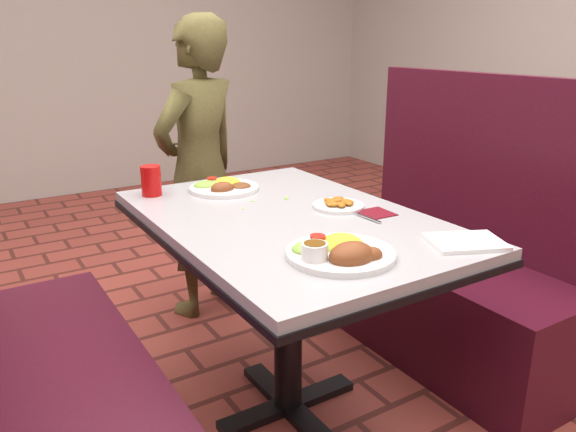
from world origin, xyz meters
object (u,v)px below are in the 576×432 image
object	(u,v)px
booth_bench_left	(48,404)
booth_bench_right	(447,280)
near_dinner_plate	(340,247)
plantain_plate	(338,204)
dining_table	(288,243)
red_tumbler	(151,181)
far_dinner_plate	(223,184)
diner_person	(200,171)

from	to	relation	value
booth_bench_left	booth_bench_right	world-z (taller)	same
near_dinner_plate	plantain_plate	world-z (taller)	near_dinner_plate
booth_bench_left	near_dinner_plate	size ratio (longest dim) A/B	4.07
dining_table	red_tumbler	bearing A→B (deg)	121.46
booth_bench_left	far_dinner_plate	world-z (taller)	booth_bench_left
dining_table	near_dinner_plate	world-z (taller)	near_dinner_plate
booth_bench_left	diner_person	bearing A→B (deg)	46.47
dining_table	far_dinner_plate	xyz separation A→B (m)	(-0.04, 0.41, 0.12)
booth_bench_right	plantain_plate	bearing A→B (deg)	-179.00
booth_bench_right	diner_person	world-z (taller)	diner_person
diner_person	red_tumbler	world-z (taller)	diner_person
near_dinner_plate	diner_person	bearing A→B (deg)	82.95
diner_person	plantain_plate	xyz separation A→B (m)	(0.11, -0.94, 0.05)
dining_table	diner_person	xyz separation A→B (m)	(0.09, 0.93, 0.05)
booth_bench_left	diner_person	world-z (taller)	diner_person
red_tumbler	far_dinner_plate	bearing A→B (deg)	-15.56
dining_table	booth_bench_left	xyz separation A→B (m)	(-0.80, 0.00, -0.32)
dining_table	near_dinner_plate	xyz separation A→B (m)	(-0.08, -0.38, 0.13)
diner_person	red_tumbler	distance (m)	0.60
far_dinner_plate	red_tumbler	distance (m)	0.27
booth_bench_left	red_tumbler	size ratio (longest dim) A/B	10.78
booth_bench_right	near_dinner_plate	xyz separation A→B (m)	(-0.87, -0.38, 0.45)
plantain_plate	dining_table	bearing A→B (deg)	176.99
booth_bench_left	far_dinner_plate	xyz separation A→B (m)	(0.76, 0.41, 0.44)
dining_table	booth_bench_right	distance (m)	0.86
near_dinner_plate	red_tumbler	size ratio (longest dim) A/B	2.65
dining_table	booth_bench_left	size ratio (longest dim) A/B	1.01
booth_bench_left	booth_bench_right	bearing A→B (deg)	0.00
far_dinner_plate	plantain_plate	xyz separation A→B (m)	(0.24, -0.42, -0.01)
booth_bench_right	red_tumbler	distance (m)	1.29
near_dinner_plate	dining_table	bearing A→B (deg)	78.72
booth_bench_right	near_dinner_plate	size ratio (longest dim) A/B	4.07
booth_bench_right	red_tumbler	xyz separation A→B (m)	(-1.09, 0.48, 0.48)
plantain_plate	red_tumbler	distance (m)	0.70
near_dinner_plate	booth_bench_left	bearing A→B (deg)	151.98
plantain_plate	booth_bench_left	bearing A→B (deg)	179.40
diner_person	far_dinner_plate	xyz separation A→B (m)	(-0.12, -0.52, 0.07)
near_dinner_plate	red_tumbler	xyz separation A→B (m)	(-0.22, 0.87, 0.02)
booth_bench_right	red_tumbler	size ratio (longest dim) A/B	10.78
booth_bench_left	booth_bench_right	size ratio (longest dim) A/B	1.00
booth_bench_left	plantain_plate	distance (m)	1.09
booth_bench_left	near_dinner_plate	xyz separation A→B (m)	(0.72, -0.38, 0.45)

